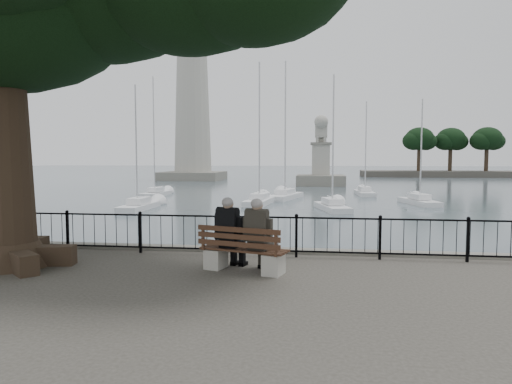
% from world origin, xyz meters
% --- Properties ---
extents(harbor, '(260.00, 260.00, 1.20)m').
position_xyz_m(harbor, '(0.00, 3.00, -0.50)').
color(harbor, slate).
rests_on(harbor, ground).
extents(railing, '(22.06, 0.06, 1.00)m').
position_xyz_m(railing, '(0.00, 2.50, 0.56)').
color(railing, black).
rests_on(railing, ground).
extents(bench, '(1.99, 1.09, 1.01)m').
position_xyz_m(bench, '(-0.07, 0.90, 0.35)').
color(bench, '#A09D92').
rests_on(bench, ground).
extents(person_left, '(0.61, 0.87, 1.59)m').
position_xyz_m(person_left, '(-0.37, 1.11, 0.73)').
color(person_left, black).
rests_on(person_left, ground).
extents(person_right, '(0.61, 0.87, 1.59)m').
position_xyz_m(person_right, '(0.29, 0.91, 0.73)').
color(person_right, black).
rests_on(person_right, ground).
extents(lighthouse, '(9.26, 9.26, 28.58)m').
position_xyz_m(lighthouse, '(-18.00, 62.00, 10.97)').
color(lighthouse, slate).
rests_on(lighthouse, ground).
extents(lion_monument, '(6.04, 6.04, 8.90)m').
position_xyz_m(lion_monument, '(2.00, 49.93, 1.23)').
color(lion_monument, slate).
rests_on(lion_monument, ground).
extents(sailboat_a, '(1.43, 4.92, 8.41)m').
position_xyz_m(sailboat_a, '(-10.34, 20.54, -0.72)').
color(sailboat_a, white).
rests_on(sailboat_a, ground).
extents(sailboat_b, '(2.02, 5.47, 10.65)m').
position_xyz_m(sailboat_b, '(-2.73, 25.23, -0.68)').
color(sailboat_b, white).
rests_on(sailboat_b, ground).
extents(sailboat_c, '(2.46, 5.02, 9.00)m').
position_xyz_m(sailboat_c, '(2.52, 21.82, -0.71)').
color(sailboat_c, white).
rests_on(sailboat_c, ground).
extents(sailboat_d, '(2.42, 5.00, 7.92)m').
position_xyz_m(sailboat_d, '(9.08, 26.52, -0.73)').
color(sailboat_d, white).
rests_on(sailboat_d, ground).
extents(sailboat_e, '(1.47, 4.78, 10.88)m').
position_xyz_m(sailboat_e, '(-13.06, 31.28, -0.66)').
color(sailboat_e, white).
rests_on(sailboat_e, ground).
extents(sailboat_f, '(2.99, 5.88, 11.64)m').
position_xyz_m(sailboat_f, '(-1.14, 29.83, -0.67)').
color(sailboat_f, white).
rests_on(sailboat_f, ground).
extents(sailboat_g, '(1.63, 4.98, 8.80)m').
position_xyz_m(sailboat_g, '(5.95, 34.81, -0.72)').
color(sailboat_g, white).
rests_on(sailboat_g, ground).
extents(far_shore, '(30.00, 8.60, 9.18)m').
position_xyz_m(far_shore, '(25.54, 79.46, 3.00)').
color(far_shore, '#3C3830').
rests_on(far_shore, ground).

